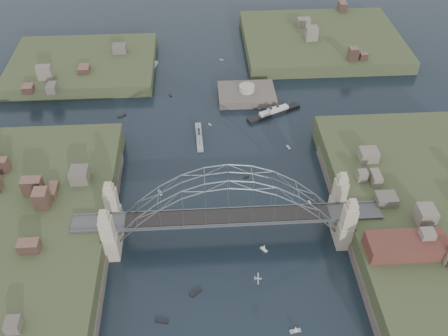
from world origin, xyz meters
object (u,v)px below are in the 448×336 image
naval_cruiser_far (148,71)px  ocean_liner (274,112)px  fort_island (246,98)px  naval_cruiser_near (199,137)px  bridge (228,207)px  wharf_shed (406,246)px

naval_cruiser_far → ocean_liner: 58.78m
fort_island → naval_cruiser_near: fort_island is taller
bridge → naval_cruiser_near: (-7.10, 45.42, -11.60)m
wharf_shed → fort_island: bearing=110.9°
bridge → wharf_shed: bearing=-17.7°
fort_island → ocean_liner: 14.97m
wharf_shed → naval_cruiser_far: wharf_shed is taller
fort_island → ocean_liner: size_ratio=1.04×
bridge → naval_cruiser_far: (-27.57, 91.17, -11.45)m
ocean_liner → fort_island: bearing=127.4°
bridge → fort_island: bearing=80.3°
fort_island → wharf_shed: wharf_shed is taller
wharf_shed → ocean_liner: bearing=107.6°
fort_island → naval_cruiser_near: size_ratio=1.41×
fort_island → naval_cruiser_near: 31.15m
naval_cruiser_near → ocean_liner: bearing=24.3°
bridge → ocean_liner: bridge is taller
fort_island → ocean_liner: bearing=-52.6°
fort_island → naval_cruiser_near: bearing=-127.8°
fort_island → wharf_shed: (32.00, -84.00, 10.34)m
ocean_liner → naval_cruiser_far: bearing=145.8°
bridge → naval_cruiser_far: bridge is taller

